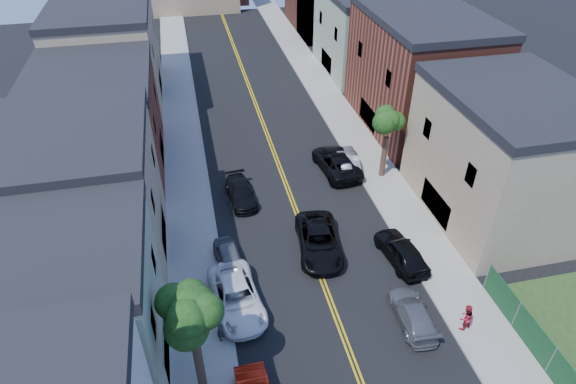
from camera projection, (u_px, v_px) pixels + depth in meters
sidewalk_left at (181, 137)px, 45.05m from camera, size 3.20×100.00×0.15m
sidewalk_right at (344, 120)px, 47.81m from camera, size 3.20×100.00×0.15m
curb_left at (200, 135)px, 45.35m from camera, size 0.30×100.00×0.15m
curb_right at (327, 122)px, 47.50m from camera, size 0.30×100.00×0.15m
bldg_left_palegrn at (59, 324)px, 22.61m from camera, size 9.00×8.00×8.50m
bldg_left_tan_near at (81, 204)px, 29.55m from camera, size 9.00×10.00×9.00m
bldg_left_brick at (99, 127)px, 38.51m from camera, size 9.00×12.00×8.00m
bldg_left_tan_far at (110, 55)px, 49.10m from camera, size 9.00×16.00×9.50m
bldg_right_tan at (503, 160)px, 33.66m from camera, size 9.00×12.00×9.00m
bldg_right_brick at (418, 75)px, 44.39m from camera, size 9.00×14.00×10.00m
bldg_right_palegrn at (365, 34)px, 55.86m from camera, size 9.00×12.00×8.50m
tree_left_mid at (188, 300)px, 20.73m from camera, size 5.20×5.20×9.29m
tree_right_far at (390, 113)px, 36.58m from camera, size 4.40×4.40×8.03m
white_pickup at (237, 297)px, 28.44m from camera, size 3.23×5.98×1.59m
grey_car_left at (230, 260)px, 31.10m from camera, size 2.10×4.22×1.38m
black_car_left at (241, 193)px, 37.00m from camera, size 2.19×4.69×1.32m
grey_car_right at (413, 313)px, 27.65m from camera, size 2.08×4.56×1.29m
black_car_right at (402, 251)px, 31.58m from camera, size 2.47×4.98×1.63m
silver_car_right at (347, 160)px, 40.56m from camera, size 2.21×4.74×1.50m
dark_car_right_far at (336, 162)px, 40.20m from camera, size 3.30×6.12×1.63m
black_suv_lane at (319, 241)px, 32.36m from camera, size 3.45×6.18×1.64m
pedestrian_left at (220, 329)px, 26.42m from camera, size 0.45×0.61×1.53m
pedestrian_right at (466, 317)px, 26.93m from camera, size 1.00×0.86×1.77m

